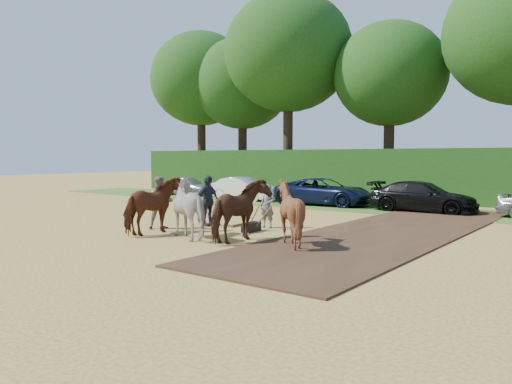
# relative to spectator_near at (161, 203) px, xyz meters

# --- Properties ---
(ground) EXTENTS (120.00, 120.00, 0.00)m
(ground) POSITION_rel_spectator_near_xyz_m (5.31, -2.79, -0.93)
(ground) COLOR gold
(ground) RESTS_ON ground
(earth_strip) EXTENTS (4.50, 17.00, 0.05)m
(earth_strip) POSITION_rel_spectator_near_xyz_m (6.81, 4.21, -0.91)
(earth_strip) COLOR #472D1C
(earth_strip) RESTS_ON ground
(grass_verge) EXTENTS (50.00, 5.00, 0.03)m
(grass_verge) POSITION_rel_spectator_near_xyz_m (5.31, 11.21, -0.92)
(grass_verge) COLOR #38601E
(grass_verge) RESTS_ON ground
(hedgerow) EXTENTS (46.00, 1.60, 3.00)m
(hedgerow) POSITION_rel_spectator_near_xyz_m (5.31, 15.71, 0.57)
(hedgerow) COLOR #14380F
(hedgerow) RESTS_ON ground
(spectator_near) EXTENTS (1.05, 1.13, 1.86)m
(spectator_near) POSITION_rel_spectator_near_xyz_m (0.00, 0.00, 0.00)
(spectator_near) COLOR tan
(spectator_near) RESTS_ON ground
(spectator_far) EXTENTS (0.51, 1.11, 1.87)m
(spectator_far) POSITION_rel_spectator_near_xyz_m (0.83, 1.55, 0.00)
(spectator_far) COLOR #252632
(spectator_far) RESTS_ON ground
(plough_team) EXTENTS (6.23, 4.81, 1.89)m
(plough_team) POSITION_rel_spectator_near_xyz_m (3.16, -0.46, 0.01)
(plough_team) COLOR brown
(plough_team) RESTS_ON ground
(parked_cars) EXTENTS (35.73, 3.45, 1.42)m
(parked_cars) POSITION_rel_spectator_near_xyz_m (6.99, 11.12, -0.23)
(parked_cars) COLOR #A8ABAF
(parked_cars) RESTS_ON ground
(treeline) EXTENTS (48.70, 10.60, 14.21)m
(treeline) POSITION_rel_spectator_near_xyz_m (3.62, 18.90, 8.04)
(treeline) COLOR #382616
(treeline) RESTS_ON ground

